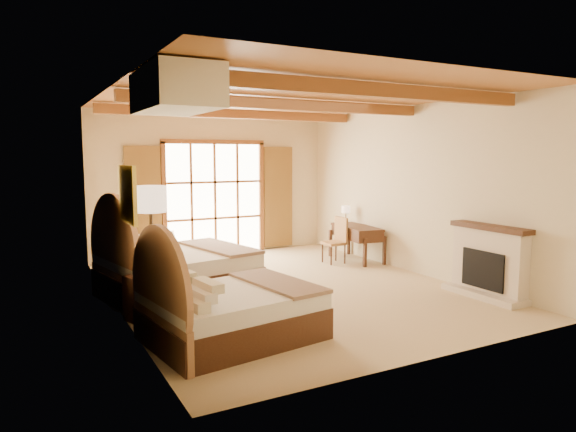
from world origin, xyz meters
TOP-DOWN VIEW (x-y plane):
  - floor at (0.00, 0.00)m, footprint 7.00×7.00m
  - wall_back at (0.00, 3.50)m, footprint 5.50×0.00m
  - wall_left at (-2.75, 0.00)m, footprint 0.00×7.00m
  - wall_right at (2.75, 0.00)m, footprint 0.00×7.00m
  - ceiling at (0.00, 0.00)m, footprint 7.00×7.00m
  - ceiling_beams at (0.00, 0.00)m, footprint 5.39×4.60m
  - french_doors at (0.00, 3.44)m, footprint 3.95×0.08m
  - fireplace at (2.60, -2.00)m, footprint 0.46×1.40m
  - painting at (-2.70, -0.75)m, footprint 0.06×0.95m
  - canopy_valance at (-2.40, -2.00)m, footprint 0.70×1.40m
  - bed_near at (-1.85, -1.85)m, footprint 2.18×1.76m
  - bed_far at (-1.88, 0.45)m, footprint 2.57×2.12m
  - nightstand at (-2.44, -0.66)m, footprint 0.67×0.67m
  - floor_lamp at (-2.50, -1.11)m, footprint 0.40×0.40m
  - armchair at (-1.73, 2.21)m, footprint 1.02×1.04m
  - ottoman at (-1.12, 1.95)m, footprint 0.57×0.57m
  - desk at (2.42, 1.33)m, footprint 0.80×1.46m
  - desk_chair at (1.87, 1.33)m, footprint 0.44×0.44m
  - desk_lamp at (2.51, 1.86)m, footprint 0.19×0.19m

SIDE VIEW (x-z plane):
  - floor at x=0.00m, z-range 0.00..0.00m
  - ottoman at x=-1.12m, z-range 0.00..0.41m
  - desk_chair at x=1.87m, z-range -0.18..0.78m
  - nightstand at x=-2.44m, z-range 0.00..0.63m
  - armchair at x=-1.73m, z-range 0.00..0.78m
  - bed_near at x=-1.85m, z-range -0.26..1.05m
  - desk at x=2.42m, z-range 0.03..0.77m
  - bed_far at x=-1.88m, z-range -0.29..1.19m
  - fireplace at x=2.60m, z-range -0.07..1.09m
  - desk_lamp at x=2.51m, z-range 0.85..1.23m
  - french_doors at x=0.00m, z-range -0.05..2.55m
  - floor_lamp at x=-2.50m, z-range 0.65..2.53m
  - wall_back at x=0.00m, z-range -1.15..4.35m
  - wall_left at x=-2.75m, z-range -1.90..5.10m
  - wall_right at x=2.75m, z-range -1.90..5.10m
  - painting at x=-2.70m, z-range 1.38..2.12m
  - canopy_valance at x=-2.40m, z-range 2.73..3.18m
  - ceiling_beams at x=0.00m, z-range 2.99..3.17m
  - ceiling at x=0.00m, z-range 3.20..3.20m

